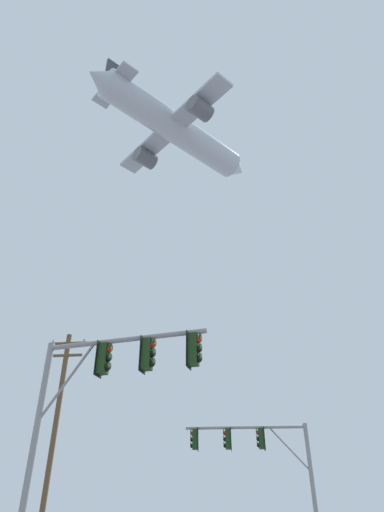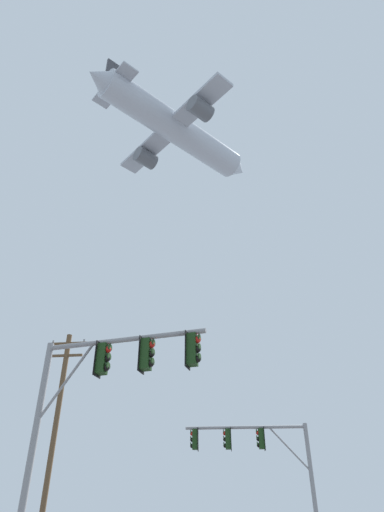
{
  "view_description": "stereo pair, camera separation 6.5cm",
  "coord_description": "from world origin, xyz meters",
  "px_view_note": "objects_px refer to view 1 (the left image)",
  "views": [
    {
      "loc": [
        1.09,
        -4.43,
        1.74
      ],
      "look_at": [
        -1.16,
        18.62,
        15.98
      ],
      "focal_mm": 30.87,
      "sensor_mm": 36.0,
      "label": 1
    },
    {
      "loc": [
        1.15,
        -4.43,
        1.74
      ],
      "look_at": [
        -1.16,
        18.62,
        15.98
      ],
      "focal_mm": 30.87,
      "sensor_mm": 36.0,
      "label": 2
    }
  ],
  "objects_px": {
    "signal_pole_near": "(102,388)",
    "signal_pole_far": "(259,454)",
    "airplane": "(175,129)",
    "utility_pole": "(55,432)"
  },
  "relations": [
    {
      "from": "signal_pole_near",
      "to": "utility_pole",
      "type": "bearing_deg",
      "value": 117.51
    },
    {
      "from": "signal_pole_near",
      "to": "airplane",
      "type": "xyz_separation_m",
      "value": [
        -2.18,
        26.13,
        39.49
      ]
    },
    {
      "from": "airplane",
      "to": "utility_pole",
      "type": "bearing_deg",
      "value": -101.78
    },
    {
      "from": "utility_pole",
      "to": "signal_pole_near",
      "type": "bearing_deg",
      "value": -62.49
    },
    {
      "from": "airplane",
      "to": "signal_pole_near",
      "type": "bearing_deg",
      "value": -85.24
    },
    {
      "from": "signal_pole_near",
      "to": "signal_pole_far",
      "type": "height_order",
      "value": "signal_pole_near"
    },
    {
      "from": "signal_pole_near",
      "to": "signal_pole_far",
      "type": "relative_size",
      "value": 1.11
    },
    {
      "from": "signal_pole_far",
      "to": "utility_pole",
      "type": "distance_m",
      "value": 10.25
    },
    {
      "from": "signal_pole_near",
      "to": "airplane",
      "type": "distance_m",
      "value": 47.4
    },
    {
      "from": "signal_pole_far",
      "to": "airplane",
      "type": "distance_m",
      "value": 43.5
    }
  ]
}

